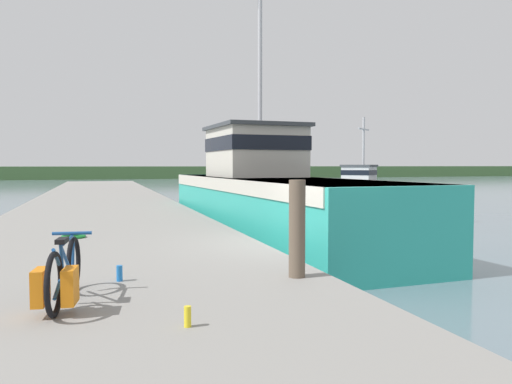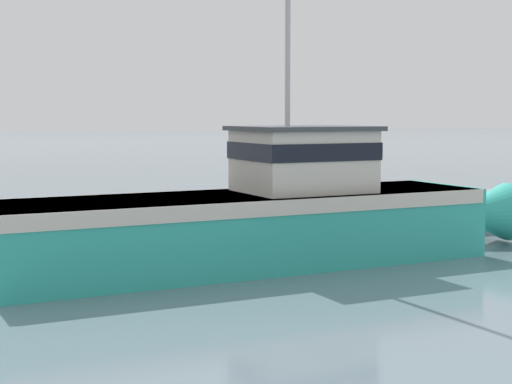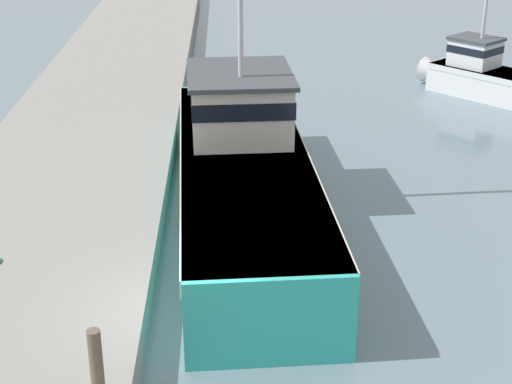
{
  "view_description": "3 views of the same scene",
  "coord_description": "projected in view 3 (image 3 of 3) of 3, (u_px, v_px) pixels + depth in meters",
  "views": [
    {
      "loc": [
        -3.86,
        -8.82,
        2.25
      ],
      "look_at": [
        -0.79,
        0.96,
        1.7
      ],
      "focal_mm": 35.0,
      "sensor_mm": 36.0,
      "label": 1
    },
    {
      "loc": [
        19.5,
        -2.21,
        3.89
      ],
      "look_at": [
        0.16,
        6.24,
        1.8
      ],
      "focal_mm": 55.0,
      "sensor_mm": 36.0,
      "label": 2
    },
    {
      "loc": [
        0.75,
        -13.1,
        8.83
      ],
      "look_at": [
        1.45,
        4.49,
        1.27
      ],
      "focal_mm": 55.0,
      "sensor_mm": 36.0,
      "label": 3
    }
  ],
  "objects": [
    {
      "name": "fishing_boat_main",
      "position": [
        243.0,
        164.0,
        20.76
      ],
      "size": [
        3.88,
        15.39,
        10.54
      ],
      "rotation": [
        0.0,
        0.0,
        0.05
      ],
      "color": "teal",
      "rests_on": "ground_plane"
    },
    {
      "name": "ground_plane",
      "position": [
        192.0,
        342.0,
        15.48
      ],
      "size": [
        320.0,
        320.0,
        0.0
      ],
      "primitive_type": "plane",
      "color": "slate"
    },
    {
      "name": "mooring_post",
      "position": [
        96.0,
        365.0,
        12.4
      ],
      "size": [
        0.22,
        0.22,
        1.3
      ],
      "primitive_type": "cylinder",
      "color": "brown",
      "rests_on": "dock_pier"
    },
    {
      "name": "boat_green_anchored",
      "position": [
        478.0,
        72.0,
        31.16
      ],
      "size": [
        4.29,
        4.68,
        5.04
      ],
      "rotation": [
        0.0,
        0.0,
        0.71
      ],
      "color": "silver",
      "rests_on": "ground_plane"
    }
  ]
}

